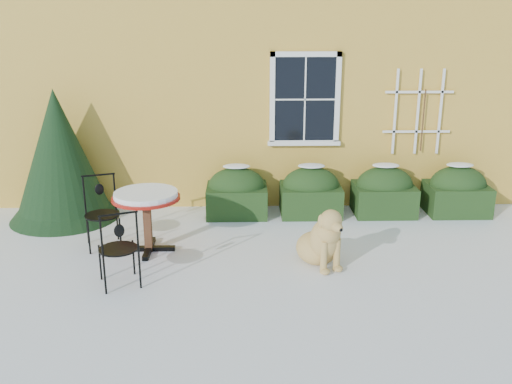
{
  "coord_description": "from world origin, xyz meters",
  "views": [
    {
      "loc": [
        -0.19,
        -6.98,
        3.4
      ],
      "look_at": [
        0.0,
        1.0,
        0.9
      ],
      "focal_mm": 40.0,
      "sensor_mm": 36.0,
      "label": 1
    }
  ],
  "objects_px": {
    "bistro_table": "(146,202)",
    "patio_chair_near": "(119,248)",
    "patio_chair_far": "(102,212)",
    "dog": "(322,241)",
    "evergreen_shrub": "(61,168)"
  },
  "relations": [
    {
      "from": "patio_chair_near",
      "to": "evergreen_shrub",
      "type": "bearing_deg",
      "value": -80.88
    },
    {
      "from": "patio_chair_far",
      "to": "dog",
      "type": "height_order",
      "value": "patio_chair_far"
    },
    {
      "from": "bistro_table",
      "to": "patio_chair_far",
      "type": "xyz_separation_m",
      "value": [
        -0.72,
        0.22,
        -0.23
      ]
    },
    {
      "from": "bistro_table",
      "to": "dog",
      "type": "height_order",
      "value": "bistro_table"
    },
    {
      "from": "bistro_table",
      "to": "patio_chair_near",
      "type": "xyz_separation_m",
      "value": [
        -0.19,
        -1.14,
        -0.24
      ]
    },
    {
      "from": "evergreen_shrub",
      "to": "bistro_table",
      "type": "distance_m",
      "value": 2.25
    },
    {
      "from": "evergreen_shrub",
      "to": "bistro_table",
      "type": "bearing_deg",
      "value": -41.59
    },
    {
      "from": "bistro_table",
      "to": "evergreen_shrub",
      "type": "bearing_deg",
      "value": 138.41
    },
    {
      "from": "evergreen_shrub",
      "to": "patio_chair_near",
      "type": "bearing_deg",
      "value": -60.37
    },
    {
      "from": "bistro_table",
      "to": "patio_chair_far",
      "type": "height_order",
      "value": "patio_chair_far"
    },
    {
      "from": "bistro_table",
      "to": "patio_chair_near",
      "type": "bearing_deg",
      "value": -99.27
    },
    {
      "from": "patio_chair_far",
      "to": "dog",
      "type": "relative_size",
      "value": 1.09
    },
    {
      "from": "bistro_table",
      "to": "patio_chair_far",
      "type": "bearing_deg",
      "value": 162.61
    },
    {
      "from": "patio_chair_far",
      "to": "bistro_table",
      "type": "bearing_deg",
      "value": -34.72
    },
    {
      "from": "bistro_table",
      "to": "patio_chair_near",
      "type": "height_order",
      "value": "patio_chair_near"
    }
  ]
}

